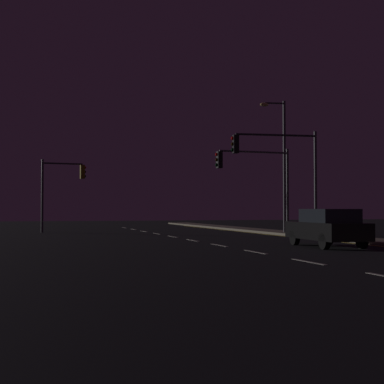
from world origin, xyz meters
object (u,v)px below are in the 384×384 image
(traffic_light_overhead_east, at_px, (279,161))
(car, at_px, (327,227))
(traffic_light_far_right, at_px, (62,182))
(traffic_light_mid_left, at_px, (256,172))
(street_lamp_across_street, at_px, (281,155))

(traffic_light_overhead_east, bearing_deg, car, -97.44)
(traffic_light_far_right, height_order, traffic_light_mid_left, traffic_light_mid_left)
(car, bearing_deg, street_lamp_across_street, 74.03)
(traffic_light_overhead_east, distance_m, traffic_light_mid_left, 3.51)
(street_lamp_across_street, bearing_deg, car, -105.97)
(traffic_light_far_right, relative_size, street_lamp_across_street, 0.60)
(car, xyz_separation_m, traffic_light_mid_left, (0.93, 9.76, 2.90))
(traffic_light_mid_left, bearing_deg, car, -95.47)
(traffic_light_far_right, bearing_deg, traffic_light_overhead_east, -49.33)
(traffic_light_far_right, bearing_deg, traffic_light_mid_left, -39.33)
(traffic_light_far_right, bearing_deg, street_lamp_across_street, -30.29)
(car, xyz_separation_m, traffic_light_far_right, (-9.57, 18.37, 2.59))
(traffic_light_overhead_east, bearing_deg, street_lamp_across_street, 63.65)
(traffic_light_far_right, relative_size, traffic_light_mid_left, 0.98)
(traffic_light_overhead_east, height_order, traffic_light_far_right, traffic_light_overhead_east)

